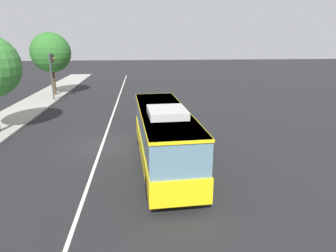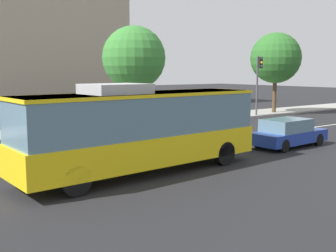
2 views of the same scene
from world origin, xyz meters
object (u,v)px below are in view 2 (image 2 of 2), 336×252
transit_bus (142,127)px  street_tree_kerbside_centre (276,58)px  traffic_light_mid_block (259,75)px  street_tree_kerbside_left (134,58)px  sedan_blue (288,133)px

transit_bus → street_tree_kerbside_centre: 24.97m
transit_bus → traffic_light_mid_block: size_ratio=1.95×
transit_bus → street_tree_kerbside_centre: size_ratio=1.36×
street_tree_kerbside_left → sedan_blue: bearing=-78.5°
street_tree_kerbside_left → transit_bus: bearing=-120.2°
sedan_blue → street_tree_kerbside_left: (-2.32, 11.47, 4.11)m
street_tree_kerbside_centre → sedan_blue: bearing=-138.3°
sedan_blue → traffic_light_mid_block: size_ratio=0.88×
traffic_light_mid_block → street_tree_kerbside_centre: bearing=105.9°
sedan_blue → traffic_light_mid_block: (9.56, 10.51, 2.84)m
transit_bus → traffic_light_mid_block: (18.66, 10.71, 1.75)m
traffic_light_mid_block → street_tree_kerbside_centre: size_ratio=0.70×
traffic_light_mid_block → street_tree_kerbside_left: size_ratio=0.74×
traffic_light_mid_block → sedan_blue: bearing=-41.3°
traffic_light_mid_block → street_tree_kerbside_left: street_tree_kerbside_left is taller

